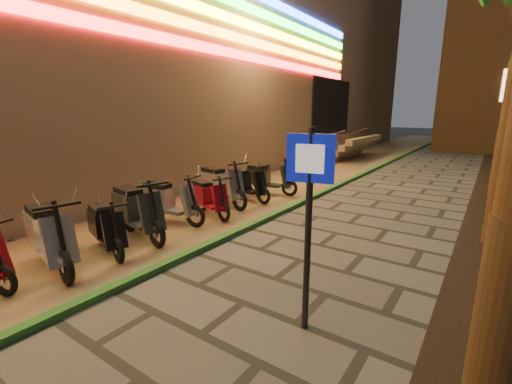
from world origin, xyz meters
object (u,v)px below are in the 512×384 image
Objects in this scene: pedestrian_sign at (309,204)px; scooter_11 at (219,185)px; scooter_7 at (105,227)px; scooter_10 at (207,197)px; scooter_12 at (244,183)px; scooter_9 at (166,201)px; scooter_8 at (135,210)px; scooter_6 at (48,235)px; scooter_13 at (266,178)px.

pedestrian_sign is 1.29× the size of scooter_11.
scooter_10 is at bearing 106.75° from scooter_7.
pedestrian_sign is 1.49× the size of scooter_12.
scooter_7 is 0.93× the size of scooter_12.
pedestrian_sign reaches higher than scooter_7.
scooter_9 is 1.06× the size of scooter_12.
scooter_9 is 1.91m from scooter_11.
scooter_7 is 0.83m from scooter_8.
scooter_10 is 1.02m from scooter_11.
scooter_7 is (-4.12, 0.01, -1.09)m from pedestrian_sign.
scooter_6 reaches higher than scooter_7.
scooter_13 is at bearing 100.55° from scooter_6.
scooter_8 is at bearing -79.86° from scooter_10.
pedestrian_sign reaches higher than scooter_13.
scooter_7 is 0.88× the size of scooter_9.
scooter_7 is at bearing -78.97° from scooter_12.
scooter_13 is at bearing 114.00° from pedestrian_sign.
scooter_8 is 1.08× the size of scooter_9.
scooter_9 reaches higher than scooter_7.
pedestrian_sign is 1.57× the size of scooter_10.
scooter_7 is 0.90× the size of scooter_13.
scooter_11 is at bearing -113.65° from scooter_13.
scooter_11 reaches higher than scooter_6.
scooter_12 is 0.96m from scooter_13.
pedestrian_sign is at bearing -37.70° from scooter_12.
scooter_12 reaches higher than scooter_7.
scooter_7 is 3.72m from scooter_11.
pedestrian_sign is 5.93m from scooter_11.
scooter_7 is at bearing -74.64° from scooter_10.
scooter_11 is 1.11× the size of scooter_13.
scooter_9 is at bearing -95.41° from scooter_10.
scooter_8 is 4.69m from scooter_13.
scooter_8 is 1.14× the size of scooter_12.
scooter_10 is at bearing 61.03° from scooter_9.
scooter_10 is (0.13, 3.68, -0.09)m from scooter_6.
scooter_11 is at bearing 104.81° from scooter_6.
scooter_10 is at bearing -76.08° from scooter_12.
pedestrian_sign is at bearing -18.68° from scooter_10.
scooter_12 is (-4.27, 4.55, -1.06)m from pedestrian_sign.
scooter_13 is at bearing 105.94° from scooter_10.
scooter_13 is (0.10, 6.41, -0.05)m from scooter_6.
scooter_8 is 2.91m from scooter_11.
scooter_6 is at bearing -73.86° from scooter_11.
scooter_6 is at bearing -77.21° from scooter_8.
scooter_8 reaches higher than scooter_12.
scooter_13 is (0.37, 1.79, -0.06)m from scooter_11.
scooter_7 is 4.54m from scooter_12.
scooter_6 is 4.63m from scooter_11.
scooter_6 is at bearing -76.76° from scooter_10.
scooter_11 is at bearing -97.73° from scooter_12.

